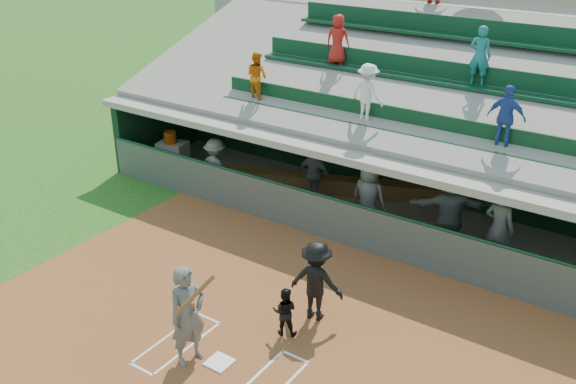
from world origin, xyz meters
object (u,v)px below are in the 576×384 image
Objects in this scene: home_plate at (219,362)px; water_cooler at (170,137)px; batter_at_plate at (188,315)px; catcher at (285,311)px; white_table at (173,154)px.

home_plate is 9.45m from water_cooler.
batter_at_plate is 5.36× the size of water_cooler.
batter_at_plate is 1.98× the size of catcher.
batter_at_plate is 9.18m from water_cooler.
catcher is 1.16× the size of white_table.
water_cooler reaches higher than home_plate.
home_plate is 0.22× the size of batter_at_plate.
water_cooler is at bearing -57.24° from catcher.
batter_at_plate is at bearing -56.64° from white_table.
batter_at_plate reaches higher than white_table.
white_table is at bearing 135.29° from batter_at_plate.
water_cooler is (-6.56, 6.42, -0.01)m from batter_at_plate.
white_table is at bearing 90.98° from water_cooler.
water_cooler is (0.00, -0.07, 0.55)m from white_table.
home_plate is 1.18× the size of water_cooler.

